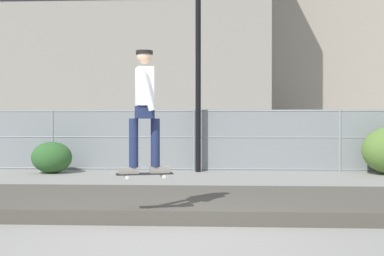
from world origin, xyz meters
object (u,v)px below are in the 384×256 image
at_px(street_lamp, 198,17).
at_px(shrub_left, 52,157).
at_px(skateboard, 145,174).
at_px(parked_car_mid, 215,140).
at_px(parked_car_near, 42,139).
at_px(skater, 144,103).

bearing_deg(street_lamp, shrub_left, -172.17).
bearing_deg(skateboard, street_lamp, 86.55).
xyz_separation_m(parked_car_mid, shrub_left, (-4.69, -3.79, -0.38)).
xyz_separation_m(skateboard, parked_car_mid, (0.94, 10.86, 0.10)).
xyz_separation_m(skateboard, parked_car_near, (-5.55, 11.23, 0.10)).
distance_m(skater, shrub_left, 8.10).
relative_size(parked_car_near, parked_car_mid, 1.00).
bearing_deg(skater, parked_car_near, 116.29).
xyz_separation_m(street_lamp, parked_car_mid, (0.48, 3.22, -3.73)).
bearing_deg(parked_car_mid, parked_car_near, 176.74).
height_order(skateboard, skater, skater).
bearing_deg(parked_car_mid, skateboard, -94.94).
bearing_deg(street_lamp, parked_car_near, 149.17).
bearing_deg(skater, parked_car_mid, 85.06).
bearing_deg(skateboard, skater, 116.57).
bearing_deg(parked_car_mid, shrub_left, -141.02).
height_order(skateboard, shrub_left, shrub_left).
bearing_deg(street_lamp, parked_car_mid, 81.56).
bearing_deg(skateboard, parked_car_near, 116.29).
bearing_deg(parked_car_mid, skater, -94.94).
distance_m(parked_car_mid, shrub_left, 6.04).
relative_size(skateboard, shrub_left, 0.70).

